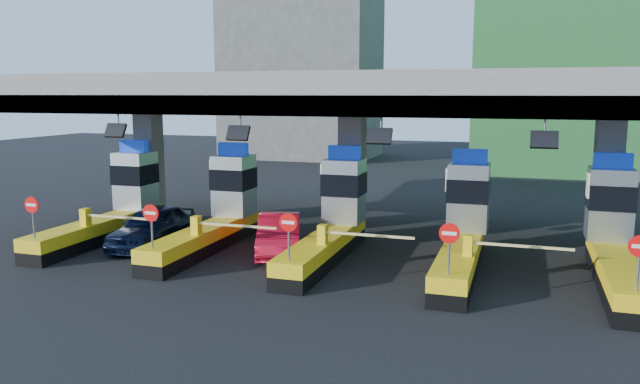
% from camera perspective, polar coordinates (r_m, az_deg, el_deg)
% --- Properties ---
extents(ground, '(120.00, 120.00, 0.00)m').
position_cam_1_polar(ground, '(24.43, 1.04, -5.84)').
color(ground, black).
rests_on(ground, ground).
extents(toll_canopy, '(28.00, 12.09, 7.00)m').
position_cam_1_polar(toll_canopy, '(26.37, 2.93, 8.73)').
color(toll_canopy, slate).
rests_on(toll_canopy, ground).
extents(toll_lane_far_left, '(4.43, 8.00, 4.16)m').
position_cam_1_polar(toll_lane_far_left, '(28.84, -18.14, -1.14)').
color(toll_lane_far_left, black).
rests_on(toll_lane_far_left, ground).
extents(toll_lane_left, '(4.43, 8.00, 4.16)m').
position_cam_1_polar(toll_lane_left, '(26.22, -9.27, -1.79)').
color(toll_lane_left, black).
rests_on(toll_lane_left, ground).
extents(toll_lane_center, '(4.43, 8.00, 4.16)m').
position_cam_1_polar(toll_lane_center, '(24.37, 1.24, -2.50)').
color(toll_lane_center, black).
rests_on(toll_lane_center, ground).
extents(toll_lane_right, '(4.43, 8.00, 4.16)m').
position_cam_1_polar(toll_lane_right, '(23.45, 13.04, -3.20)').
color(toll_lane_right, black).
rests_on(toll_lane_right, ground).
extents(toll_lane_far_right, '(4.43, 8.00, 4.16)m').
position_cam_1_polar(toll_lane_far_right, '(23.57, 25.25, -3.77)').
color(toll_lane_far_right, black).
rests_on(toll_lane_far_right, ground).
extents(bg_building_concrete, '(14.00, 10.00, 18.00)m').
position_cam_1_polar(bg_building_concrete, '(62.25, -1.60, 11.56)').
color(bg_building_concrete, '#4C4C49').
rests_on(bg_building_concrete, ground).
extents(van, '(2.24, 5.01, 1.67)m').
position_cam_1_polar(van, '(26.62, -15.04, -3.05)').
color(van, black).
rests_on(van, ground).
extents(red_car, '(3.12, 4.92, 1.53)m').
position_cam_1_polar(red_car, '(24.61, -3.77, -3.91)').
color(red_car, red).
rests_on(red_car, ground).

